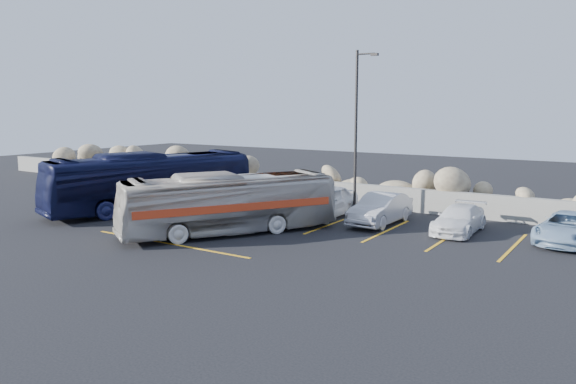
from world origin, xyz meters
The scene contains 11 objects.
ground centered at (0.00, 0.00, 0.00)m, with size 90.00×90.00×0.00m, color black.
seawall centered at (0.00, 12.00, 0.60)m, with size 60.00×0.40×1.20m, color gray.
riprap_pile centered at (0.00, 13.20, 1.30)m, with size 54.00×2.80×2.60m, color #8F7B5E, non-canonical shape.
parking_lines centered at (4.64, 5.57, 0.01)m, with size 18.16×9.36×0.01m.
lamppost centered at (2.56, 9.50, 4.30)m, with size 1.14×0.18×8.00m.
vintage_bus centered at (-0.16, 2.92, 1.29)m, with size 2.16×9.25×2.58m, color beige.
tour_coach centered at (-6.93, 4.94, 1.50)m, with size 2.53×10.79×3.01m, color #101335.
car_a centered at (1.56, 8.22, 0.77)m, with size 1.82×4.52×1.54m, color white.
car_b centered at (4.45, 8.20, 0.70)m, with size 1.48×4.25×1.40m, color #BBBBC0.
car_c centered at (7.99, 8.41, 0.58)m, with size 1.61×3.97×1.15m, color white.
car_d centered at (12.15, 8.85, 0.60)m, with size 2.00×4.35×1.21m, color #8FAECB.
Camera 1 is at (14.61, -15.29, 5.34)m, focal length 35.00 mm.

